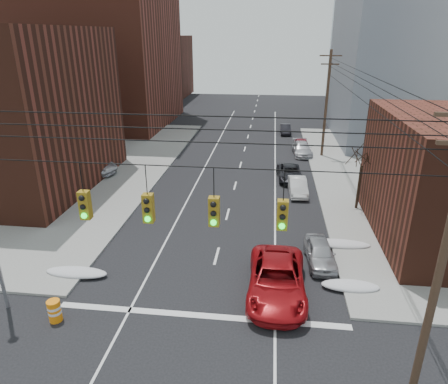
% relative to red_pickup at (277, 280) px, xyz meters
% --- Properties ---
extents(building_brick_tall, '(24.00, 20.00, 30.00)m').
position_rel_red_pickup_xyz_m(building_brick_tall, '(-27.55, 39.36, 14.14)').
color(building_brick_tall, maroon).
rests_on(building_brick_tall, ground).
extents(building_brick_far, '(22.00, 18.00, 12.00)m').
position_rel_red_pickup_xyz_m(building_brick_far, '(-29.55, 65.36, 5.14)').
color(building_brick_far, '#472015').
rests_on(building_brick_far, ground).
extents(building_office, '(22.00, 20.00, 25.00)m').
position_rel_red_pickup_xyz_m(building_office, '(18.45, 35.36, 11.64)').
color(building_office, gray).
rests_on(building_office, ground).
extents(building_glass, '(20.00, 18.00, 22.00)m').
position_rel_red_pickup_xyz_m(building_glass, '(20.45, 61.36, 10.14)').
color(building_glass, gray).
rests_on(building_glass, ground).
extents(utility_pole_right, '(2.20, 0.28, 11.00)m').
position_rel_red_pickup_xyz_m(utility_pole_right, '(4.95, -5.64, 4.92)').
color(utility_pole_right, '#473323').
rests_on(utility_pole_right, ground).
extents(utility_pole_far, '(2.20, 0.28, 11.00)m').
position_rel_red_pickup_xyz_m(utility_pole_far, '(4.95, 25.36, 4.92)').
color(utility_pole_far, '#473323').
rests_on(utility_pole_far, ground).
extents(traffic_signals, '(17.00, 0.42, 2.02)m').
position_rel_red_pickup_xyz_m(traffic_signals, '(-3.45, -5.67, 6.30)').
color(traffic_signals, black).
rests_on(traffic_signals, ground).
extents(bare_tree, '(2.09, 2.20, 4.93)m').
position_rel_red_pickup_xyz_m(bare_tree, '(6.04, 11.36, 1.46)').
color(bare_tree, black).
rests_on(bare_tree, ground).
extents(snow_nw, '(3.50, 1.08, 0.42)m').
position_rel_red_pickup_xyz_m(snow_nw, '(-10.95, 0.36, -0.65)').
color(snow_nw, silver).
rests_on(snow_nw, ground).
extents(snow_ne, '(3.00, 1.08, 0.42)m').
position_rel_red_pickup_xyz_m(snow_ne, '(3.85, 0.86, -0.65)').
color(snow_ne, silver).
rests_on(snow_ne, ground).
extents(snow_east_far, '(4.00, 1.08, 0.42)m').
position_rel_red_pickup_xyz_m(snow_east_far, '(3.85, 5.36, -0.65)').
color(snow_east_far, silver).
rests_on(snow_east_far, ground).
extents(red_pickup, '(2.89, 6.22, 1.73)m').
position_rel_red_pickup_xyz_m(red_pickup, '(0.00, 0.00, 0.00)').
color(red_pickup, '#9C0E13').
rests_on(red_pickup, ground).
extents(parked_car_a, '(1.85, 3.98, 1.32)m').
position_rel_red_pickup_xyz_m(parked_car_a, '(2.51, 3.32, -0.20)').
color(parked_car_a, '#ADADB2').
rests_on(parked_car_a, ground).
extents(parked_car_b, '(1.59, 4.05, 1.31)m').
position_rel_red_pickup_xyz_m(parked_car_b, '(1.79, 14.11, -0.21)').
color(parked_car_b, silver).
rests_on(parked_car_b, ground).
extents(parked_car_c, '(2.46, 4.72, 1.27)m').
position_rel_red_pickup_xyz_m(parked_car_c, '(1.25, 17.49, -0.23)').
color(parked_car_c, black).
rests_on(parked_car_c, ground).
extents(parked_car_d, '(2.22, 4.80, 1.36)m').
position_rel_red_pickup_xyz_m(parked_car_d, '(2.85, 25.80, -0.18)').
color(parked_car_d, '#BBBAC0').
rests_on(parked_car_d, ground).
extents(parked_car_e, '(1.74, 4.26, 1.45)m').
position_rel_red_pickup_xyz_m(parked_car_e, '(2.85, 26.88, -0.14)').
color(parked_car_e, maroon).
rests_on(parked_car_e, ground).
extents(parked_car_f, '(1.43, 3.77, 1.23)m').
position_rel_red_pickup_xyz_m(parked_car_f, '(1.27, 35.54, -0.25)').
color(parked_car_f, black).
rests_on(parked_car_f, ground).
extents(lot_car_a, '(4.49, 1.67, 1.46)m').
position_rel_red_pickup_xyz_m(lot_car_a, '(-18.72, 11.30, 0.02)').
color(lot_car_a, white).
rests_on(lot_car_a, sidewalk_nw).
extents(lot_car_b, '(6.07, 3.86, 1.56)m').
position_rel_red_pickup_xyz_m(lot_car_b, '(-17.50, 16.62, 0.07)').
color(lot_car_b, '#B4B3B8').
rests_on(lot_car_b, sidewalk_nw).
extents(lot_car_c, '(4.78, 2.48, 1.33)m').
position_rel_red_pickup_xyz_m(lot_car_c, '(-20.21, 12.40, -0.05)').
color(lot_car_c, black).
rests_on(lot_car_c, sidewalk_nw).
extents(lot_car_d, '(4.48, 2.98, 1.42)m').
position_rel_red_pickup_xyz_m(lot_car_d, '(-22.39, 17.55, -0.00)').
color(lot_car_d, '#B3B4B9').
rests_on(lot_car_d, sidewalk_nw).
extents(construction_barrel, '(0.80, 0.80, 1.07)m').
position_rel_red_pickup_xyz_m(construction_barrel, '(-10.21, -3.26, -0.31)').
color(construction_barrel, orange).
rests_on(construction_barrel, ground).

